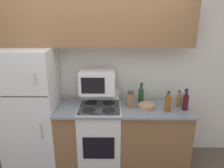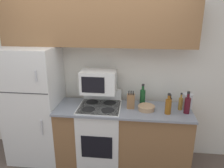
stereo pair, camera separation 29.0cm
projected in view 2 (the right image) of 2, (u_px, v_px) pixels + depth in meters
The scene contains 14 objects.
wall_back at pixel (100, 73), 3.31m from camera, with size 8.00×0.05×2.55m.
lower_cabinets at pixel (122, 136), 3.16m from camera, with size 1.86×0.61×0.90m.
refrigerator at pixel (34, 105), 3.21m from camera, with size 0.75×0.66×1.71m.
upper_cabinets at pixel (97, 23), 2.89m from camera, with size 2.61×0.32×0.62m.
stove at pixel (100, 134), 3.18m from camera, with size 0.58×0.59×1.07m.
microwave at pixel (99, 81), 3.05m from camera, with size 0.49×0.33×0.31m.
knife_block at pixel (131, 101), 2.99m from camera, with size 0.10×0.10×0.25m.
bowl at pixel (146, 108), 2.94m from camera, with size 0.23×0.23×0.06m.
bottle_whiskey at pixel (168, 106), 2.81m from camera, with size 0.08×0.08×0.28m.
bottle_wine_red at pixel (187, 105), 2.82m from camera, with size 0.08×0.08×0.30m.
bottle_soy_sauce at pixel (170, 102), 3.03m from camera, with size 0.05×0.05×0.18m.
bottle_wine_green at pixel (143, 96), 3.11m from camera, with size 0.08×0.08×0.30m.
bottle_vinegar at pixel (181, 103), 2.93m from camera, with size 0.06×0.06×0.24m.
kettle at pixel (187, 101), 2.99m from camera, with size 0.14×0.14×0.23m.
Camera 2 is at (0.54, -2.48, 2.17)m, focal length 35.00 mm.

